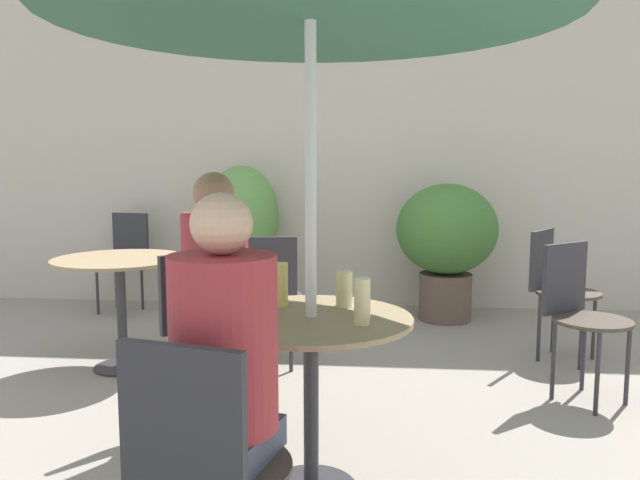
{
  "coord_description": "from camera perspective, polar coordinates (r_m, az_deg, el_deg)",
  "views": [
    {
      "loc": [
        0.32,
        -2.35,
        1.3
      ],
      "look_at": [
        0.07,
        0.4,
        0.96
      ],
      "focal_mm": 35.0,
      "sensor_mm": 36.0,
      "label": 1
    }
  ],
  "objects": [
    {
      "name": "bistro_chair_5",
      "position": [
        3.92,
        -4.66,
        -4.38
      ],
      "size": [
        0.41,
        0.43,
        0.86
      ],
      "rotation": [
        0.0,
        0.0,
        3.27
      ],
      "color": "#42382D",
      "rests_on": "ground_plane"
    },
    {
      "name": "beer_glass_3",
      "position": [
        2.59,
        -3.65,
        -4.09
      ],
      "size": [
        0.06,
        0.06,
        0.18
      ],
      "color": "#DBC65B",
      "rests_on": "cafe_table_near"
    },
    {
      "name": "bistro_chair_1",
      "position": [
        1.78,
        -10.71,
        -18.91
      ],
      "size": [
        0.43,
        0.44,
        0.86
      ],
      "rotation": [
        0.0,
        0.0,
        -3.39
      ],
      "color": "#42382D",
      "rests_on": "ground_plane"
    },
    {
      "name": "beer_glass_2",
      "position": [
        2.59,
        2.23,
        -4.49
      ],
      "size": [
        0.07,
        0.07,
        0.15
      ],
      "color": "beige",
      "rests_on": "cafe_table_near"
    },
    {
      "name": "cafe_table_far",
      "position": [
        4.13,
        -17.79,
        -3.41
      ],
      "size": [
        0.83,
        0.83,
        0.71
      ],
      "color": "#2D2D33",
      "rests_on": "ground_plane"
    },
    {
      "name": "beer_glass_1",
      "position": [
        2.3,
        3.88,
        -5.62
      ],
      "size": [
        0.06,
        0.06,
        0.17
      ],
      "color": "beige",
      "rests_on": "cafe_table_near"
    },
    {
      "name": "seated_person_0",
      "position": [
        2.97,
        -9.41,
        -3.69
      ],
      "size": [
        0.4,
        0.4,
        1.26
      ],
      "rotation": [
        0.0,
        0.0,
        0.8
      ],
      "color": "#42475B",
      "rests_on": "ground_plane"
    },
    {
      "name": "storefront_wall",
      "position": [
        5.69,
        1.9,
        9.01
      ],
      "size": [
        10.0,
        0.06,
        3.0
      ],
      "color": "beige",
      "rests_on": "ground_plane"
    },
    {
      "name": "bistro_chair_2",
      "position": [
        5.78,
        -17.42,
        -0.99
      ],
      "size": [
        0.42,
        0.44,
        0.86
      ],
      "rotation": [
        0.0,
        0.0,
        6.07
      ],
      "color": "#42382D",
      "rests_on": "ground_plane"
    },
    {
      "name": "potted_plant_0",
      "position": [
        5.48,
        -7.13,
        0.75
      ],
      "size": [
        0.64,
        0.64,
        1.28
      ],
      "color": "brown",
      "rests_on": "ground_plane"
    },
    {
      "name": "seated_person_1",
      "position": [
        1.82,
        -8.56,
        -11.28
      ],
      "size": [
        0.32,
        0.34,
        1.23
      ],
      "rotation": [
        0.0,
        0.0,
        2.89
      ],
      "color": "#42475B",
      "rests_on": "ground_plane"
    },
    {
      "name": "bistro_chair_4",
      "position": [
        4.43,
        20.69,
        -3.48
      ],
      "size": [
        0.47,
        0.46,
        0.86
      ],
      "rotation": [
        0.0,
        0.0,
        0.97
      ],
      "color": "#42382D",
      "rests_on": "ground_plane"
    },
    {
      "name": "beer_glass_0",
      "position": [
        2.3,
        -5.43,
        -5.94
      ],
      "size": [
        0.06,
        0.06,
        0.15
      ],
      "color": "#DBC65B",
      "rests_on": "cafe_table_near"
    },
    {
      "name": "bistro_chair_0",
      "position": [
        3.14,
        -10.68,
        -7.36
      ],
      "size": [
        0.47,
        0.47,
        0.86
      ],
      "rotation": [
        0.0,
        0.0,
        0.8
      ],
      "color": "#42382D",
      "rests_on": "ground_plane"
    },
    {
      "name": "bistro_chair_3",
      "position": [
        3.74,
        22.55,
        -5.47
      ],
      "size": [
        0.47,
        0.47,
        0.86
      ],
      "rotation": [
        0.0,
        0.0,
        0.65
      ],
      "color": "#42382D",
      "rests_on": "ground_plane"
    },
    {
      "name": "potted_plant_1",
      "position": [
        5.25,
        11.5,
        0.22
      ],
      "size": [
        0.83,
        0.83,
        1.14
      ],
      "color": "brown",
      "rests_on": "ground_plane"
    },
    {
      "name": "cafe_table_near",
      "position": [
        2.47,
        -0.84,
        -10.23
      ],
      "size": [
        0.79,
        0.79,
        0.71
      ],
      "color": "#2D2D33",
      "rests_on": "ground_plane"
    }
  ]
}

